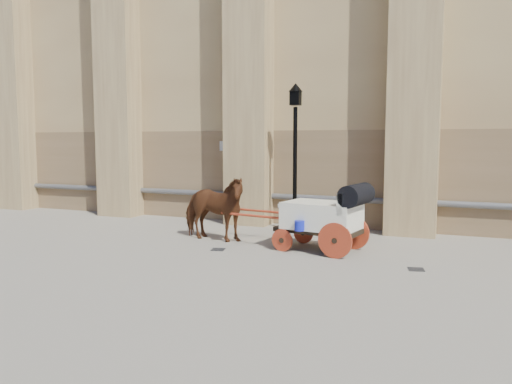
% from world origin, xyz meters
% --- Properties ---
extents(ground, '(90.00, 90.00, 0.00)m').
position_xyz_m(ground, '(0.00, 0.00, 0.00)').
color(ground, gray).
rests_on(ground, ground).
extents(horse, '(2.16, 1.17, 1.75)m').
position_xyz_m(horse, '(-0.82, 0.72, 0.87)').
color(horse, brown).
rests_on(horse, ground).
extents(carriage, '(3.95, 1.67, 1.68)m').
position_xyz_m(carriage, '(2.31, 0.58, 0.90)').
color(carriage, black).
rests_on(carriage, ground).
extents(street_lamp, '(0.41, 0.41, 4.34)m').
position_xyz_m(street_lamp, '(0.75, 2.96, 2.32)').
color(street_lamp, black).
rests_on(street_lamp, ground).
extents(drain_grate_near, '(0.39, 0.39, 0.01)m').
position_xyz_m(drain_grate_near, '(-0.21, -0.24, 0.01)').
color(drain_grate_near, black).
rests_on(drain_grate_near, ground).
extents(drain_grate_far, '(0.38, 0.38, 0.01)m').
position_xyz_m(drain_grate_far, '(4.47, -0.40, 0.01)').
color(drain_grate_far, black).
rests_on(drain_grate_far, ground).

